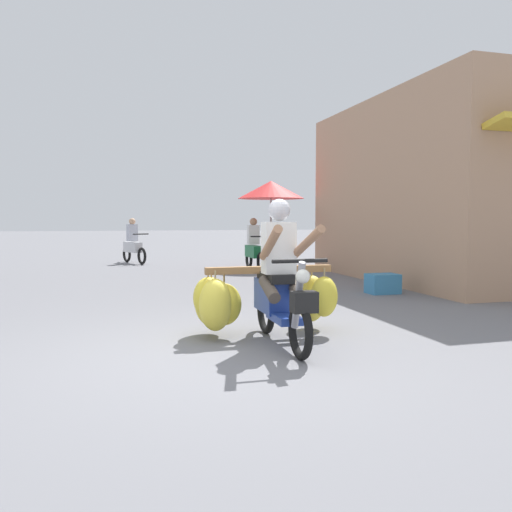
{
  "coord_description": "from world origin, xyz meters",
  "views": [
    {
      "loc": [
        -1.0,
        -4.91,
        1.36
      ],
      "look_at": [
        0.76,
        1.31,
        0.9
      ],
      "focal_mm": 36.27,
      "sensor_mm": 36.0,
      "label": 1
    }
  ],
  "objects_px": {
    "market_umbrella_near_shop": "(271,190)",
    "produce_crate": "(383,284)",
    "motorbike_main_loaded": "(259,294)",
    "motorbike_distant_ahead_right": "(254,249)",
    "motorbike_distant_ahead_left": "(133,245)"
  },
  "relations": [
    {
      "from": "market_umbrella_near_shop",
      "to": "produce_crate",
      "type": "relative_size",
      "value": 4.34
    },
    {
      "from": "motorbike_main_loaded",
      "to": "motorbike_distant_ahead_right",
      "type": "relative_size",
      "value": 1.14
    },
    {
      "from": "produce_crate",
      "to": "motorbike_distant_ahead_right",
      "type": "bearing_deg",
      "value": 102.6
    },
    {
      "from": "produce_crate",
      "to": "motorbike_distant_ahead_left",
      "type": "bearing_deg",
      "value": 117.25
    },
    {
      "from": "motorbike_distant_ahead_left",
      "to": "market_umbrella_near_shop",
      "type": "bearing_deg",
      "value": -35.6
    },
    {
      "from": "motorbike_distant_ahead_left",
      "to": "produce_crate",
      "type": "bearing_deg",
      "value": -62.75
    },
    {
      "from": "motorbike_main_loaded",
      "to": "market_umbrella_near_shop",
      "type": "bearing_deg",
      "value": 71.69
    },
    {
      "from": "motorbike_main_loaded",
      "to": "produce_crate",
      "type": "distance_m",
      "value": 4.29
    },
    {
      "from": "motorbike_main_loaded",
      "to": "motorbike_distant_ahead_left",
      "type": "xyz_separation_m",
      "value": [
        -0.94,
        10.86,
        0.06
      ]
    },
    {
      "from": "motorbike_distant_ahead_left",
      "to": "produce_crate",
      "type": "xyz_separation_m",
      "value": [
        4.13,
        -8.02,
        -0.39
      ]
    },
    {
      "from": "motorbike_distant_ahead_right",
      "to": "market_umbrella_near_shop",
      "type": "height_order",
      "value": "market_umbrella_near_shop"
    },
    {
      "from": "motorbike_distant_ahead_right",
      "to": "produce_crate",
      "type": "relative_size",
      "value": 2.89
    },
    {
      "from": "motorbike_distant_ahead_left",
      "to": "motorbike_main_loaded",
      "type": "bearing_deg",
      "value": -85.05
    },
    {
      "from": "motorbike_main_loaded",
      "to": "produce_crate",
      "type": "bearing_deg",
      "value": 41.72
    },
    {
      "from": "motorbike_distant_ahead_left",
      "to": "produce_crate",
      "type": "relative_size",
      "value": 2.74
    }
  ]
}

